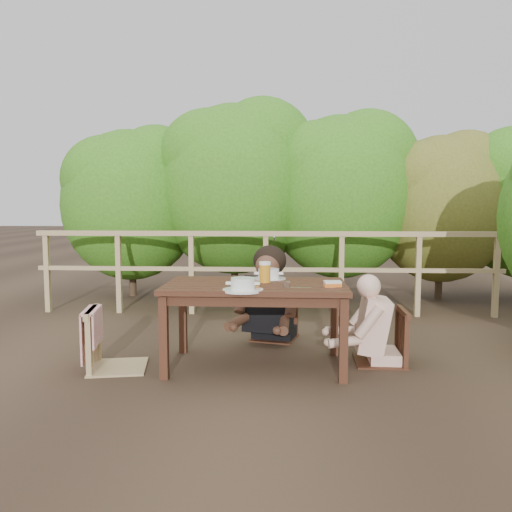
# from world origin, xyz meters

# --- Properties ---
(ground) EXTENTS (60.00, 60.00, 0.00)m
(ground) POSITION_xyz_m (0.00, 0.00, 0.00)
(ground) COLOR #433122
(ground) RESTS_ON ground
(table) EXTENTS (1.45, 0.81, 0.67)m
(table) POSITION_xyz_m (0.00, 0.00, 0.33)
(table) COLOR #351B10
(table) RESTS_ON ground
(chair_left) EXTENTS (0.54, 0.54, 0.92)m
(chair_left) POSITION_xyz_m (-1.10, -0.12, 0.46)
(chair_left) COLOR tan
(chair_left) RESTS_ON ground
(chair_far) EXTENTS (0.50, 0.50, 0.83)m
(chair_far) POSITION_xyz_m (0.13, 0.88, 0.41)
(chair_far) COLOR #351B10
(chair_far) RESTS_ON ground
(chair_right) EXTENTS (0.44, 0.44, 0.86)m
(chair_right) POSITION_xyz_m (1.03, 0.16, 0.43)
(chair_right) COLOR #351B10
(chair_right) RESTS_ON ground
(woman) EXTENTS (0.73, 0.82, 1.42)m
(woman) POSITION_xyz_m (0.13, 0.90, 0.71)
(woman) COLOR black
(woman) RESTS_ON ground
(diner_right) EXTENTS (0.62, 0.51, 1.22)m
(diner_right) POSITION_xyz_m (1.06, 0.16, 0.61)
(diner_right) COLOR beige
(diner_right) RESTS_ON ground
(railing) EXTENTS (5.60, 0.10, 1.01)m
(railing) POSITION_xyz_m (0.00, 2.00, 0.51)
(railing) COLOR tan
(railing) RESTS_ON ground
(hedge_row) EXTENTS (6.60, 1.60, 3.80)m
(hedge_row) POSITION_xyz_m (0.40, 3.20, 1.90)
(hedge_row) COLOR #316517
(hedge_row) RESTS_ON ground
(soup_near) EXTENTS (0.30, 0.30, 0.10)m
(soup_near) POSITION_xyz_m (-0.08, -0.31, 0.72)
(soup_near) COLOR white
(soup_near) RESTS_ON table
(soup_far) EXTENTS (0.30, 0.30, 0.10)m
(soup_far) POSITION_xyz_m (0.10, 0.29, 0.72)
(soup_far) COLOR silver
(soup_far) RESTS_ON table
(bread_roll) EXTENTS (0.12, 0.09, 0.07)m
(bread_roll) POSITION_xyz_m (-0.01, -0.23, 0.71)
(bread_roll) COLOR #A26030
(bread_roll) RESTS_ON table
(beer_glass) EXTENTS (0.09, 0.09, 0.18)m
(beer_glass) POSITION_xyz_m (0.07, 0.06, 0.76)
(beer_glass) COLOR orange
(beer_glass) RESTS_ON table
(tumbler) EXTENTS (0.06, 0.06, 0.07)m
(tumbler) POSITION_xyz_m (0.25, -0.20, 0.70)
(tumbler) COLOR silver
(tumbler) RESTS_ON table
(butter_tub) EXTENTS (0.14, 0.11, 0.06)m
(butter_tub) POSITION_xyz_m (0.60, -0.12, 0.70)
(butter_tub) COLOR white
(butter_tub) RESTS_ON table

